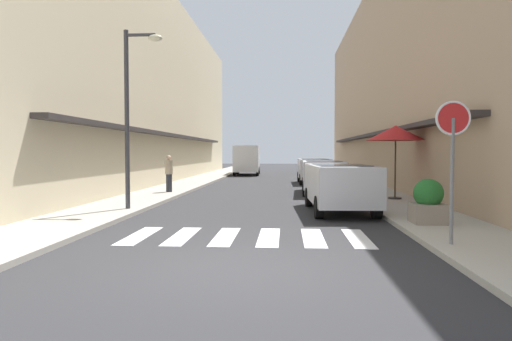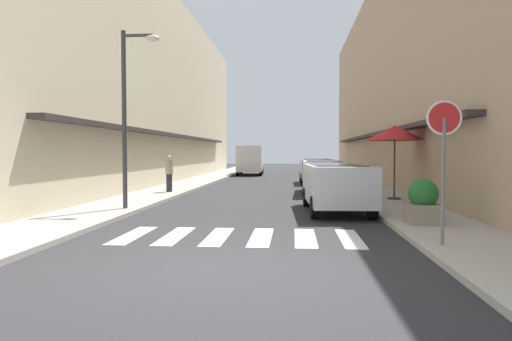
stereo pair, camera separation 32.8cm
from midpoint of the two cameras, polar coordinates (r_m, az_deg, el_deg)
ground_plane at (r=24.99m, az=1.46°, el=-1.94°), size 97.87×97.87×0.00m
sidewalk_left at (r=25.60m, az=-9.03°, el=-1.73°), size 2.27×62.28×0.12m
sidewalk_right at (r=25.23m, az=12.11°, el=-1.81°), size 2.27×62.28×0.12m
building_row_left at (r=27.98m, az=-15.92°, el=9.95°), size 5.50×42.04×11.23m
building_row_right at (r=27.43m, az=19.49°, el=10.71°), size 5.50×42.04×11.84m
crosswalk at (r=9.98m, az=-2.08°, el=-8.32°), size 5.20×2.20×0.01m
parked_car_near at (r=14.16m, az=9.75°, el=-1.47°), size 1.97×4.42×1.47m
parked_car_mid at (r=20.46m, az=7.90°, el=-0.31°), size 1.91×4.52×1.47m
parked_car_far at (r=26.94m, az=6.91°, el=0.31°), size 1.86×4.10×1.47m
delivery_van at (r=37.13m, az=-1.38°, el=1.62°), size 2.16×5.47×2.37m
round_street_sign at (r=9.17m, az=22.48°, el=4.19°), size 0.65×0.07×2.68m
street_lamp at (r=14.52m, az=-15.81°, el=8.47°), size 1.19×0.28×5.42m
cafe_umbrella at (r=17.51m, az=16.57°, el=4.47°), size 2.12×2.12×2.71m
planter_corner at (r=11.79m, az=20.02°, el=-3.75°), size 0.78×0.78×1.08m
pedestrian_walking_near at (r=20.19m, az=-11.30°, el=-0.28°), size 0.34×0.34×1.59m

